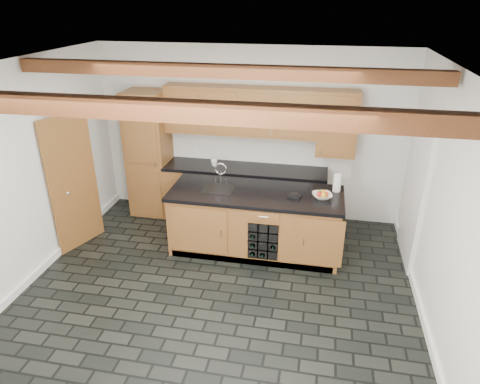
# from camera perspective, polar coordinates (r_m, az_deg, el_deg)

# --- Properties ---
(ground) EXTENTS (5.00, 5.00, 0.00)m
(ground) POSITION_cam_1_polar(r_m,az_deg,el_deg) (5.52, -3.44, -14.22)
(ground) COLOR black
(ground) RESTS_ON ground
(room_shell) EXTENTS (5.01, 5.00, 5.00)m
(room_shell) POSITION_cam_1_polar(r_m,az_deg,el_deg) (5.20, -3.33, 2.82)
(room_shell) COLOR white
(room_shell) RESTS_ON ground
(back_cabinetry) EXTENTS (3.65, 0.62, 2.20)m
(back_cabinetry) POSITION_cam_1_polar(r_m,az_deg,el_deg) (7.01, -2.11, 3.97)
(back_cabinetry) COLOR brown
(back_cabinetry) RESTS_ON ground
(island) EXTENTS (2.48, 0.96, 0.93)m
(island) POSITION_cam_1_polar(r_m,az_deg,el_deg) (6.25, 2.09, -3.94)
(island) COLOR brown
(island) RESTS_ON ground
(faucet) EXTENTS (0.45, 0.40, 0.34)m
(faucet) POSITION_cam_1_polar(r_m,az_deg,el_deg) (6.17, -2.87, 0.83)
(faucet) COLOR black
(faucet) RESTS_ON island
(kitchen_scale) EXTENTS (0.19, 0.14, 0.05)m
(kitchen_scale) POSITION_cam_1_polar(r_m,az_deg,el_deg) (5.94, 7.28, -0.46)
(kitchen_scale) COLOR black
(kitchen_scale) RESTS_ON island
(fruit_bowl) EXTENTS (0.32, 0.32, 0.07)m
(fruit_bowl) POSITION_cam_1_polar(r_m,az_deg,el_deg) (5.97, 10.90, -0.51)
(fruit_bowl) COLOR white
(fruit_bowl) RESTS_ON island
(fruit_cluster) EXTENTS (0.16, 0.17, 0.07)m
(fruit_cluster) POSITION_cam_1_polar(r_m,az_deg,el_deg) (5.95, 10.92, -0.20)
(fruit_cluster) COLOR #B83318
(fruit_cluster) RESTS_ON fruit_bowl
(paper_towel) EXTENTS (0.11, 0.11, 0.25)m
(paper_towel) POSITION_cam_1_polar(r_m,az_deg,el_deg) (6.19, 12.82, 1.18)
(paper_towel) COLOR white
(paper_towel) RESTS_ON island
(mug) EXTENTS (0.13, 0.13, 0.10)m
(mug) POSITION_cam_1_polar(r_m,az_deg,el_deg) (7.00, -3.47, 3.91)
(mug) COLOR white
(mug) RESTS_ON back_cabinetry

